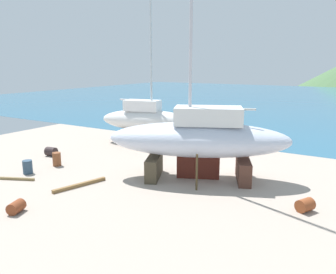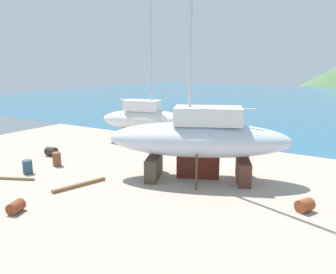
{
  "view_description": "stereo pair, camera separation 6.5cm",
  "coord_description": "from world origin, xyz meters",
  "px_view_note": "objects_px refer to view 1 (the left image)",
  "views": [
    {
      "loc": [
        7.63,
        -18.37,
        6.63
      ],
      "look_at": [
        -4.3,
        1.54,
        1.57
      ],
      "focal_mm": 35.37,
      "sensor_mm": 36.0,
      "label": 1
    },
    {
      "loc": [
        7.69,
        -18.34,
        6.63
      ],
      "look_at": [
        -4.3,
        1.54,
        1.57
      ],
      "focal_mm": 35.37,
      "sensor_mm": 36.0,
      "label": 2
    }
  ],
  "objects_px": {
    "barrel_tar_black": "(51,152)",
    "barrel_rust_mid": "(28,167)",
    "sailboat_far_slipway": "(147,120)",
    "worker": "(213,138)",
    "sailboat_small_center": "(199,138)",
    "barrel_rust_far": "(16,207)",
    "barrel_tipped_right": "(57,159)",
    "barrel_by_slipway": "(305,205)"
  },
  "relations": [
    {
      "from": "worker",
      "to": "barrel_tar_black",
      "type": "height_order",
      "value": "worker"
    },
    {
      "from": "barrel_tar_black",
      "to": "barrel_by_slipway",
      "type": "relative_size",
      "value": 0.99
    },
    {
      "from": "sailboat_far_slipway",
      "to": "barrel_rust_mid",
      "type": "height_order",
      "value": "sailboat_far_slipway"
    },
    {
      "from": "sailboat_far_slipway",
      "to": "barrel_rust_mid",
      "type": "xyz_separation_m",
      "value": [
        -1.82,
        -10.47,
        -1.64
      ]
    },
    {
      "from": "sailboat_small_center",
      "to": "barrel_tar_black",
      "type": "distance_m",
      "value": 11.89
    },
    {
      "from": "worker",
      "to": "barrel_rust_far",
      "type": "height_order",
      "value": "worker"
    },
    {
      "from": "barrel_rust_far",
      "to": "barrel_tipped_right",
      "type": "xyz_separation_m",
      "value": [
        -4.16,
        5.94,
        0.18
      ]
    },
    {
      "from": "barrel_by_slipway",
      "to": "sailboat_small_center",
      "type": "bearing_deg",
      "value": 166.39
    },
    {
      "from": "barrel_tar_black",
      "to": "barrel_tipped_right",
      "type": "bearing_deg",
      "value": -32.41
    },
    {
      "from": "sailboat_small_center",
      "to": "barrel_rust_mid",
      "type": "bearing_deg",
      "value": 1.71
    },
    {
      "from": "barrel_rust_mid",
      "to": "sailboat_small_center",
      "type": "bearing_deg",
      "value": 25.41
    },
    {
      "from": "barrel_rust_far",
      "to": "barrel_rust_mid",
      "type": "relative_size",
      "value": 0.89
    },
    {
      "from": "sailboat_far_slipway",
      "to": "barrel_rust_far",
      "type": "bearing_deg",
      "value": -92.52
    },
    {
      "from": "barrel_rust_far",
      "to": "worker",
      "type": "bearing_deg",
      "value": 79.0
    },
    {
      "from": "barrel_by_slipway",
      "to": "barrel_rust_far",
      "type": "height_order",
      "value": "barrel_by_slipway"
    },
    {
      "from": "sailboat_far_slipway",
      "to": "sailboat_small_center",
      "type": "relative_size",
      "value": 0.69
    },
    {
      "from": "sailboat_far_slipway",
      "to": "sailboat_small_center",
      "type": "bearing_deg",
      "value": -50.1
    },
    {
      "from": "barrel_by_slipway",
      "to": "barrel_tipped_right",
      "type": "distance_m",
      "value": 15.52
    },
    {
      "from": "sailboat_small_center",
      "to": "barrel_by_slipway",
      "type": "distance_m",
      "value": 6.7
    },
    {
      "from": "sailboat_small_center",
      "to": "barrel_tar_black",
      "type": "relative_size",
      "value": 23.46
    },
    {
      "from": "barrel_rust_far",
      "to": "barrel_rust_mid",
      "type": "height_order",
      "value": "barrel_rust_mid"
    },
    {
      "from": "worker",
      "to": "barrel_rust_mid",
      "type": "bearing_deg",
      "value": 47.87
    },
    {
      "from": "worker",
      "to": "barrel_rust_far",
      "type": "distance_m",
      "value": 15.83
    },
    {
      "from": "worker",
      "to": "barrel_tar_black",
      "type": "xyz_separation_m",
      "value": [
        -9.51,
        -8.1,
        -0.55
      ]
    },
    {
      "from": "sailboat_small_center",
      "to": "barrel_rust_mid",
      "type": "xyz_separation_m",
      "value": [
        -9.59,
        -4.56,
        -2.05
      ]
    },
    {
      "from": "worker",
      "to": "barrel_rust_far",
      "type": "xyz_separation_m",
      "value": [
        -3.02,
        -15.53,
        -0.61
      ]
    },
    {
      "from": "worker",
      "to": "barrel_rust_mid",
      "type": "height_order",
      "value": "worker"
    },
    {
      "from": "barrel_tar_black",
      "to": "barrel_rust_mid",
      "type": "height_order",
      "value": "barrel_rust_mid"
    },
    {
      "from": "sailboat_far_slipway",
      "to": "barrel_tipped_right",
      "type": "height_order",
      "value": "sailboat_far_slipway"
    },
    {
      "from": "worker",
      "to": "barrel_tipped_right",
      "type": "bearing_deg",
      "value": 43.66
    },
    {
      "from": "worker",
      "to": "barrel_tipped_right",
      "type": "relative_size",
      "value": 1.88
    },
    {
      "from": "barrel_by_slipway",
      "to": "barrel_tipped_right",
      "type": "relative_size",
      "value": 0.83
    },
    {
      "from": "sailboat_far_slipway",
      "to": "sailboat_small_center",
      "type": "xyz_separation_m",
      "value": [
        7.77,
        -5.91,
        0.41
      ]
    },
    {
      "from": "barrel_tipped_right",
      "to": "barrel_rust_mid",
      "type": "distance_m",
      "value": 2.07
    },
    {
      "from": "barrel_tipped_right",
      "to": "barrel_rust_mid",
      "type": "bearing_deg",
      "value": -97.52
    },
    {
      "from": "worker",
      "to": "barrel_tipped_right",
      "type": "height_order",
      "value": "worker"
    },
    {
      "from": "sailboat_far_slipway",
      "to": "barrel_by_slipway",
      "type": "height_order",
      "value": "sailboat_far_slipway"
    },
    {
      "from": "barrel_by_slipway",
      "to": "barrel_rust_far",
      "type": "bearing_deg",
      "value": -148.43
    },
    {
      "from": "barrel_rust_far",
      "to": "barrel_by_slipway",
      "type": "bearing_deg",
      "value": 31.57
    },
    {
      "from": "sailboat_small_center",
      "to": "barrel_tipped_right",
      "type": "relative_size",
      "value": 19.32
    },
    {
      "from": "barrel_tipped_right",
      "to": "barrel_rust_mid",
      "type": "relative_size",
      "value": 1.08
    },
    {
      "from": "barrel_rust_mid",
      "to": "barrel_by_slipway",
      "type": "bearing_deg",
      "value": 11.0
    }
  ]
}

